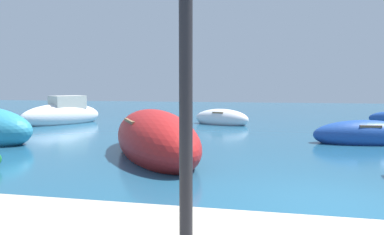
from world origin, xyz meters
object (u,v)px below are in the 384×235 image
(moored_boat_2, at_px, (155,139))
(moored_boat_6, at_px, (222,119))
(moored_boat_0, at_px, (365,135))
(moored_boat_3, at_px, (62,115))

(moored_boat_2, height_order, moored_boat_6, moored_boat_2)
(moored_boat_6, bearing_deg, moored_boat_2, 104.43)
(moored_boat_0, distance_m, moored_boat_3, 15.46)
(moored_boat_0, bearing_deg, moored_boat_2, 22.24)
(moored_boat_0, relative_size, moored_boat_2, 0.63)
(moored_boat_2, bearing_deg, moored_boat_0, 87.66)
(moored_boat_0, bearing_deg, moored_boat_3, -22.70)
(moored_boat_3, height_order, moored_boat_6, moored_boat_3)
(moored_boat_0, xyz_separation_m, moored_boat_3, (-14.88, 4.21, 0.18))
(moored_boat_0, height_order, moored_boat_6, moored_boat_0)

